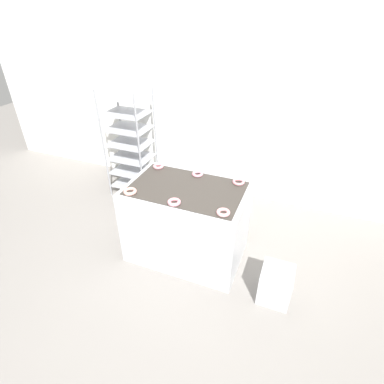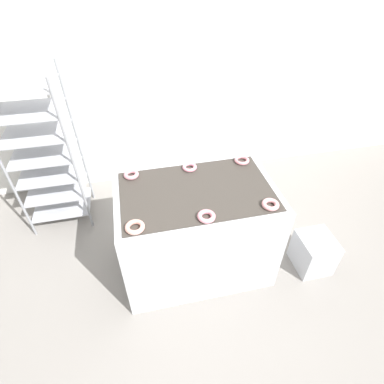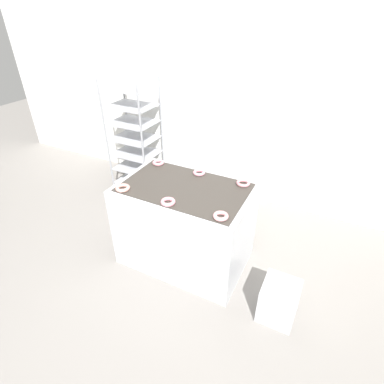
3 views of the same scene
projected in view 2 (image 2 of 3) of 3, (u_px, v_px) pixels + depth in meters
ground_plane at (214, 328)px, 2.34m from camera, size 14.00×14.00×0.00m
wall_back at (163, 59)px, 3.02m from camera, size 8.00×0.05×2.80m
fryer_machine at (196, 230)px, 2.54m from camera, size 1.23×0.79×0.88m
baking_rack_cart at (44, 154)px, 2.79m from camera, size 0.59×0.48×1.56m
glaze_bin at (314, 252)px, 2.69m from camera, size 0.30×0.32×0.35m
donut_near_left at (135, 227)px, 1.95m from camera, size 0.13×0.13×0.03m
donut_near_center at (207, 216)px, 2.02m from camera, size 0.13×0.13×0.03m
donut_near_right at (270, 204)px, 2.11m from camera, size 0.12×0.12×0.03m
donut_far_left at (131, 175)px, 2.38m from camera, size 0.12×0.12×0.03m
donut_far_center at (190, 167)px, 2.46m from camera, size 0.12×0.12×0.03m
donut_far_right at (242, 160)px, 2.53m from camera, size 0.13×0.13×0.03m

